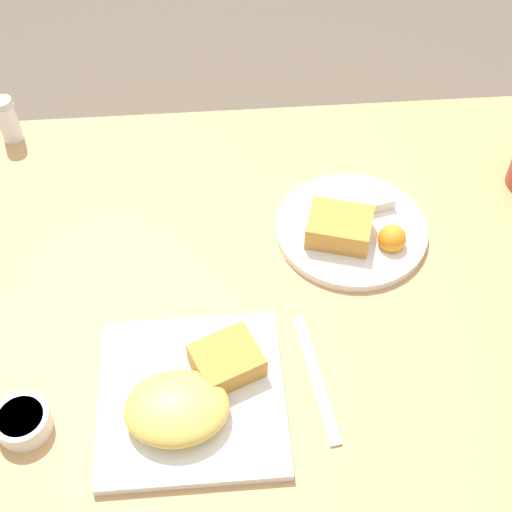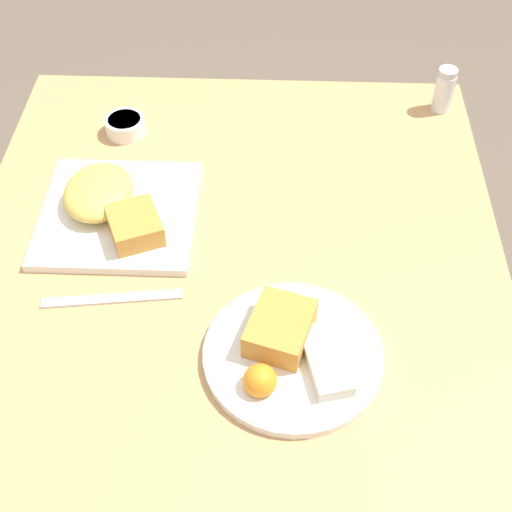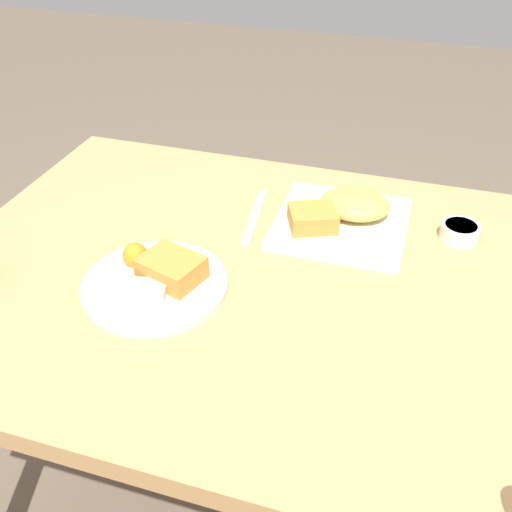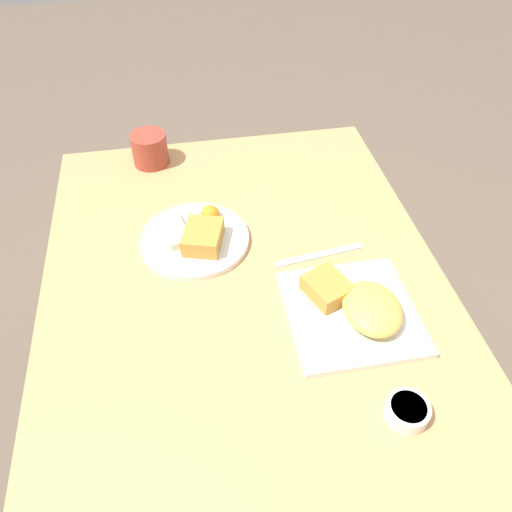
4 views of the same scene
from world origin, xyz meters
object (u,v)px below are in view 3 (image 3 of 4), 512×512
Objects in this scene: sauce_ramekin at (460,231)px; butter_knife at (254,217)px; plate_square_near at (343,215)px; plate_oval_far at (156,280)px.

sauce_ramekin is 0.35× the size of butter_knife.
plate_square_near is at bearing 91.09° from butter_knife.
plate_square_near is at bearing 4.40° from sauce_ramekin.
plate_oval_far reaches higher than butter_knife.
butter_knife is at bearing 8.43° from plate_square_near.
plate_oval_far is 1.20× the size of butter_knife.
plate_oval_far is 0.27m from butter_knife.
sauce_ramekin reaches higher than butter_knife.
plate_oval_far is at bearing 47.36° from plate_square_near.
plate_square_near is 1.21× the size of butter_knife.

